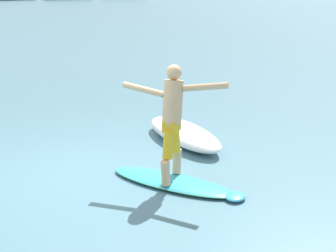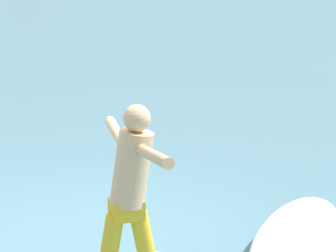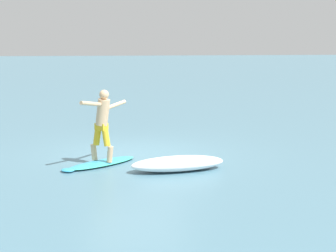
{
  "view_description": "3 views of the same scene",
  "coord_description": "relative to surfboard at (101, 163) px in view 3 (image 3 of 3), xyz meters",
  "views": [
    {
      "loc": [
        -1.11,
        -6.84,
        2.93
      ],
      "look_at": [
        1.5,
        -0.02,
        0.6
      ],
      "focal_mm": 50.0,
      "sensor_mm": 36.0,
      "label": 1
    },
    {
      "loc": [
        4.34,
        -6.01,
        3.38
      ],
      "look_at": [
        0.75,
        0.62,
        1.14
      ],
      "focal_mm": 85.0,
      "sensor_mm": 36.0,
      "label": 2
    },
    {
      "loc": [
        14.23,
        -1.42,
        2.88
      ],
      "look_at": [
        1.27,
        0.64,
        0.9
      ],
      "focal_mm": 60.0,
      "sensor_mm": 36.0,
      "label": 3
    }
  ],
  "objects": [
    {
      "name": "ground_plane",
      "position": [
        -1.23,
        0.95,
        -0.04
      ],
      "size": [
        200.0,
        200.0,
        0.0
      ],
      "primitive_type": "plane",
      "color": "slate"
    },
    {
      "name": "surfboard",
      "position": [
        0.0,
        0.0,
        0.0
      ],
      "size": [
        1.74,
        1.97,
        0.22
      ],
      "color": "#35A4CA",
      "rests_on": "ground"
    },
    {
      "name": "surfer",
      "position": [
        0.0,
        0.06,
        1.03
      ],
      "size": [
        1.24,
        1.12,
        1.69
      ],
      "color": "tan",
      "rests_on": "surfboard"
    },
    {
      "name": "wave_foam_at_tail",
      "position": [
        0.87,
        1.69,
        0.12
      ],
      "size": [
        1.08,
        2.25,
        0.33
      ],
      "color": "white",
      "rests_on": "ground"
    }
  ]
}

